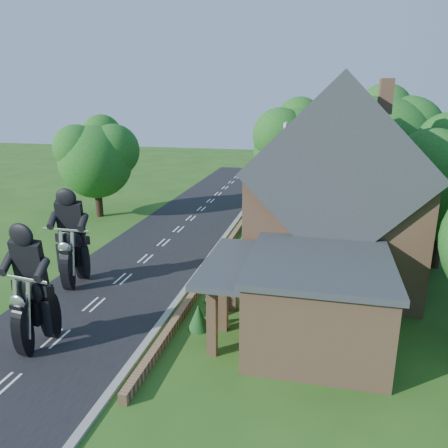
% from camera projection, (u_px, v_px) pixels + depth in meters
% --- Properties ---
extents(ground, '(120.00, 120.00, 0.00)m').
position_uv_depth(ground, '(94.00, 305.00, 20.07)').
color(ground, '#254F16').
rests_on(ground, ground).
extents(road, '(7.00, 80.00, 0.02)m').
position_uv_depth(road, '(94.00, 305.00, 20.07)').
color(road, black).
rests_on(road, ground).
extents(kerb, '(0.30, 80.00, 0.12)m').
position_uv_depth(kerb, '(169.00, 312.00, 19.27)').
color(kerb, gray).
rests_on(kerb, ground).
extents(garden_wall, '(0.30, 22.00, 0.40)m').
position_uv_depth(garden_wall, '(212.00, 268.00, 23.75)').
color(garden_wall, '#9A6E4E').
rests_on(garden_wall, ground).
extents(house, '(9.54, 8.64, 10.24)m').
position_uv_depth(house, '(334.00, 196.00, 22.17)').
color(house, '#9A6E4E').
rests_on(house, ground).
extents(annex, '(7.05, 5.94, 3.44)m').
position_uv_depth(annex, '(314.00, 299.00, 16.69)').
color(annex, '#9A6E4E').
rests_on(annex, ground).
extents(tree_behind_house, '(7.81, 7.20, 10.08)m').
position_uv_depth(tree_behind_house, '(389.00, 140.00, 30.30)').
color(tree_behind_house, black).
rests_on(tree_behind_house, ground).
extents(tree_behind_left, '(6.94, 6.40, 9.16)m').
position_uv_depth(tree_behind_left, '(302.00, 144.00, 32.67)').
color(tree_behind_left, black).
rests_on(tree_behind_left, ground).
extents(tree_far_road, '(6.08, 5.60, 7.84)m').
position_uv_depth(tree_far_road, '(100.00, 155.00, 33.36)').
color(tree_far_road, black).
rests_on(tree_far_road, ground).
extents(shrub_a, '(0.90, 0.90, 1.10)m').
position_uv_depth(shrub_a, '(198.00, 317.00, 17.84)').
color(shrub_a, '#133D16').
rests_on(shrub_a, ground).
extents(shrub_b, '(0.90, 0.90, 1.10)m').
position_uv_depth(shrub_b, '(214.00, 291.00, 20.17)').
color(shrub_b, '#133D16').
rests_on(shrub_b, ground).
extents(shrub_c, '(0.90, 0.90, 1.10)m').
position_uv_depth(shrub_c, '(226.00, 271.00, 22.50)').
color(shrub_c, '#133D16').
rests_on(shrub_c, ground).
extents(shrub_d, '(0.90, 0.90, 1.10)m').
position_uv_depth(shrub_d, '(243.00, 241.00, 27.17)').
color(shrub_d, '#133D16').
rests_on(shrub_d, ground).
extents(shrub_e, '(0.90, 0.90, 1.10)m').
position_uv_depth(shrub_e, '(250.00, 229.00, 29.51)').
color(shrub_e, '#133D16').
rests_on(shrub_e, ground).
extents(shrub_f, '(0.90, 0.90, 1.10)m').
position_uv_depth(shrub_f, '(256.00, 219.00, 31.84)').
color(shrub_f, '#133D16').
rests_on(shrub_f, ground).
extents(motorcycle_lead, '(0.62, 1.64, 1.49)m').
position_uv_depth(motorcycle_lead, '(38.00, 329.00, 16.53)').
color(motorcycle_lead, black).
rests_on(motorcycle_lead, ground).
extents(motorcycle_follow, '(0.43, 1.62, 1.50)m').
position_uv_depth(motorcycle_follow, '(76.00, 271.00, 22.00)').
color(motorcycle_follow, black).
rests_on(motorcycle_follow, ground).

